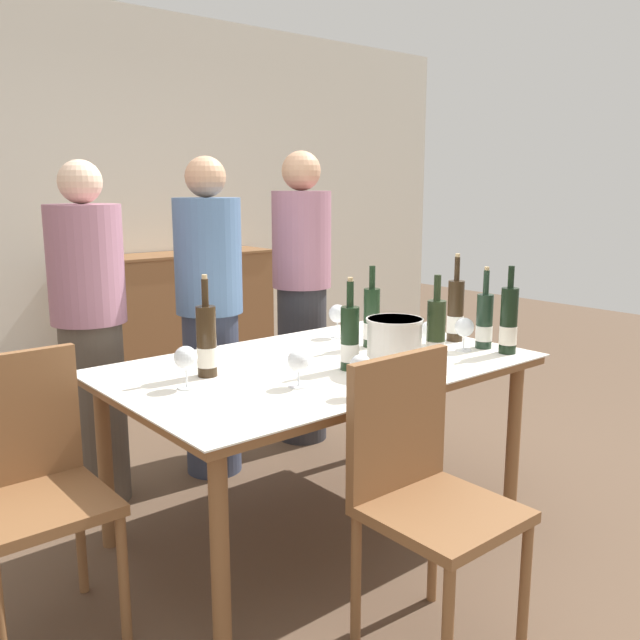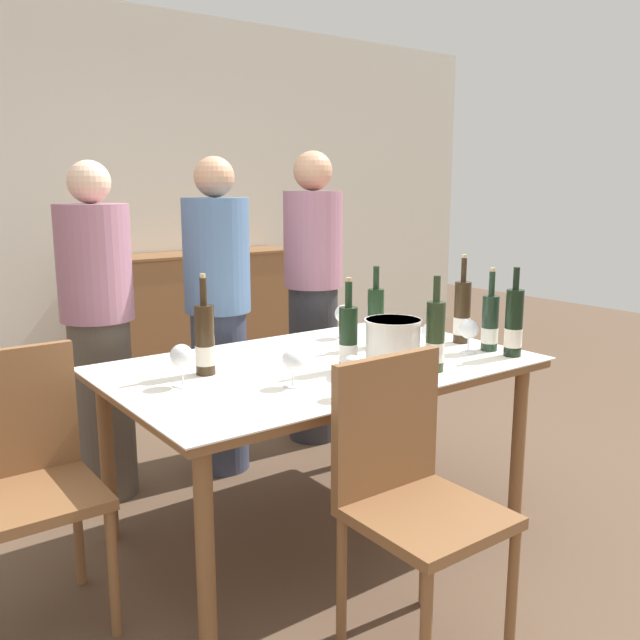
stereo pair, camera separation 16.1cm
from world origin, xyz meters
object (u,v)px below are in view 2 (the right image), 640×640
chair_near_front (409,484)px  wine_glass_2 (431,333)px  wine_glass_4 (182,357)px  wine_bottle_5 (376,320)px  wine_bottle_2 (514,325)px  wine_bottle_4 (348,340)px  wine_glass_3 (344,315)px  person_guest_left (218,318)px  sideboard_cabinet (200,309)px  wine_glass_0 (353,367)px  ice_bucket (393,344)px  chair_left_end (24,469)px  wine_glass_1 (293,362)px  dining_table (320,378)px  person_guest_right (313,299)px  wine_bottle_0 (205,341)px  wine_bottle_6 (462,314)px  person_host (99,335)px  wine_glass_5 (469,330)px  wine_bottle_3 (435,338)px  wine_bottle_1 (490,324)px

chair_near_front → wine_glass_2: bearing=40.2°
wine_glass_4 → wine_bottle_5: bearing=2.5°
wine_bottle_2 → wine_bottle_4: wine_bottle_2 is taller
wine_glass_3 → person_guest_left: 0.65m
sideboard_cabinet → wine_glass_0: bearing=-107.4°
sideboard_cabinet → ice_bucket: 3.16m
wine_bottle_5 → chair_left_end: 1.55m
wine_bottle_5 → wine_glass_1: bearing=-156.1°
wine_bottle_5 → chair_left_end: wine_bottle_5 is taller
dining_table → person_guest_right: bearing=55.7°
wine_glass_3 → person_guest_left: size_ratio=0.10×
wine_bottle_2 → chair_left_end: bearing=165.7°
wine_bottle_0 → ice_bucket: bearing=-34.0°
dining_table → wine_glass_0: (-0.18, -0.44, 0.17)m
wine_glass_4 → chair_near_front: (0.38, -0.79, -0.30)m
wine_bottle_6 → person_host: (-1.37, 0.96, -0.09)m
wine_glass_4 → person_guest_right: bearing=35.4°
dining_table → wine_bottle_4: bearing=-81.2°
wine_glass_2 → wine_glass_5: size_ratio=1.08×
wine_bottle_3 → wine_bottle_6: bearing=30.9°
wine_glass_0 → wine_glass_3: bearing=53.6°
ice_bucket → wine_bottle_5: 0.42m
wine_bottle_6 → wine_glass_1: size_ratio=2.97×
wine_bottle_6 → person_guest_right: size_ratio=0.25×
ice_bucket → person_guest_right: bearing=68.4°
wine_bottle_0 → wine_glass_1: size_ratio=2.83×
wine_glass_4 → wine_glass_5: bearing=-12.8°
wine_glass_3 → chair_near_front: 1.27m
ice_bucket → wine_glass_0: bearing=-154.5°
wine_bottle_2 → wine_glass_5: 0.19m
wine_bottle_5 → wine_bottle_1: bearing=-42.7°
person_host → wine_glass_1: bearing=-72.4°
wine_bottle_5 → wine_glass_0: wine_bottle_5 is taller
wine_glass_5 → chair_near_front: chair_near_front is taller
sideboard_cabinet → wine_bottle_3: bearing=-99.7°
wine_bottle_6 → chair_left_end: 1.94m
ice_bucket → wine_bottle_3: (0.14, -0.09, 0.02)m
dining_table → chair_near_front: size_ratio=1.84×
wine_bottle_0 → wine_bottle_2: 1.30m
wine_bottle_0 → wine_bottle_5: 0.82m
wine_glass_2 → wine_glass_5: (0.22, -0.01, -0.01)m
wine_bottle_1 → chair_left_end: bearing=169.3°
person_guest_right → chair_near_front: bearing=-116.6°
wine_glass_5 → person_guest_right: size_ratio=0.09×
wine_glass_5 → wine_glass_2: bearing=177.3°
dining_table → wine_glass_1: wine_glass_1 is taller
wine_glass_1 → person_host: 1.14m
wine_glass_0 → person_guest_right: size_ratio=0.09×
wine_bottle_4 → chair_left_end: 1.24m
sideboard_cabinet → chair_near_front: (-1.04, -3.54, 0.08)m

